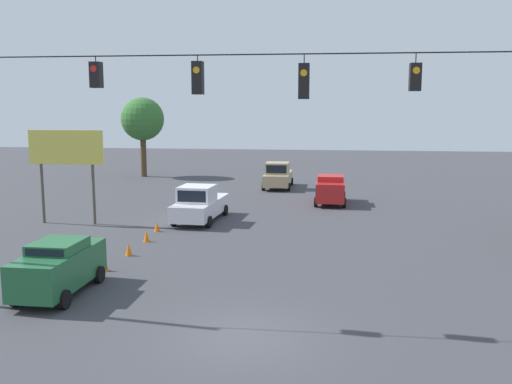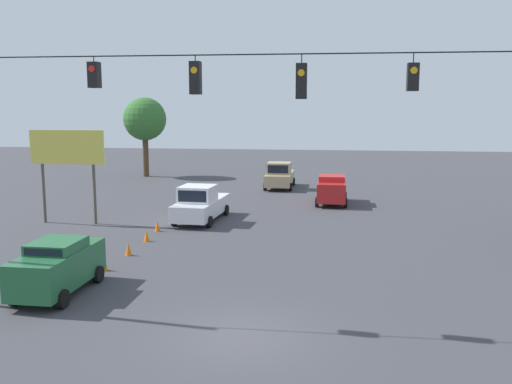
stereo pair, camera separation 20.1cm
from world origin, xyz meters
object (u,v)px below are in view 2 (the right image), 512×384
(sedan_red_oncoming_deep, at_px, (332,189))
(traffic_cone_nearest, at_px, (104,264))
(pickup_truck_white_withflow_far, at_px, (200,204))
(tree_horizon_left, at_px, (145,120))
(overhead_signal_span, at_px, (248,138))
(traffic_cone_fourth, at_px, (157,226))
(pickup_truck_tan_withflow_deep, at_px, (280,176))
(roadside_billboard, at_px, (67,154))
(sedan_green_parked_shoulder, at_px, (58,266))
(traffic_cone_second, at_px, (128,249))
(traffic_cone_third, at_px, (147,236))

(sedan_red_oncoming_deep, distance_m, traffic_cone_nearest, 19.40)
(pickup_truck_white_withflow_far, bearing_deg, traffic_cone_nearest, 81.10)
(pickup_truck_white_withflow_far, bearing_deg, tree_horizon_left, -63.67)
(overhead_signal_span, relative_size, traffic_cone_fourth, 37.59)
(pickup_truck_tan_withflow_deep, relative_size, roadside_billboard, 0.95)
(sedan_green_parked_shoulder, distance_m, traffic_cone_second, 5.38)
(pickup_truck_tan_withflow_deep, xyz_separation_m, sedan_green_parked_shoulder, (5.42, 26.96, 0.03))
(pickup_truck_tan_withflow_deep, xyz_separation_m, tree_horizon_left, (13.11, -5.99, 4.32))
(traffic_cone_second, relative_size, roadside_billboard, 0.11)
(traffic_cone_third, bearing_deg, traffic_cone_fourth, -86.16)
(pickup_truck_tan_withflow_deep, distance_m, roadside_billboard, 18.82)
(overhead_signal_span, height_order, sedan_green_parked_shoulder, overhead_signal_span)
(traffic_cone_third, height_order, tree_horizon_left, tree_horizon_left)
(tree_horizon_left, bearing_deg, traffic_cone_nearest, 105.21)
(overhead_signal_span, bearing_deg, traffic_cone_nearest, -32.58)
(pickup_truck_tan_withflow_deep, relative_size, pickup_truck_white_withflow_far, 0.89)
(pickup_truck_tan_withflow_deep, relative_size, traffic_cone_nearest, 8.82)
(traffic_cone_nearest, height_order, roadside_billboard, roadside_billboard)
(overhead_signal_span, bearing_deg, traffic_cone_fourth, -60.22)
(traffic_cone_fourth, height_order, tree_horizon_left, tree_horizon_left)
(sedan_green_parked_shoulder, height_order, roadside_billboard, roadside_billboard)
(pickup_truck_white_withflow_far, xyz_separation_m, roadside_billboard, (7.18, 1.56, 2.94))
(pickup_truck_tan_withflow_deep, bearing_deg, roadside_billboard, 55.55)
(sedan_green_parked_shoulder, height_order, traffic_cone_second, sedan_green_parked_shoulder)
(pickup_truck_tan_withflow_deep, height_order, pickup_truck_white_withflow_far, same)
(traffic_cone_nearest, relative_size, tree_horizon_left, 0.08)
(traffic_cone_third, height_order, roadside_billboard, roadside_billboard)
(traffic_cone_nearest, bearing_deg, roadside_billboard, -57.42)
(sedan_red_oncoming_deep, relative_size, traffic_cone_nearest, 7.47)
(sedan_green_parked_shoulder, distance_m, tree_horizon_left, 34.10)
(traffic_cone_fourth, bearing_deg, traffic_cone_second, 92.23)
(pickup_truck_white_withflow_far, distance_m, traffic_cone_nearest, 10.43)
(traffic_cone_nearest, height_order, traffic_cone_fourth, same)
(tree_horizon_left, bearing_deg, traffic_cone_second, 106.75)
(traffic_cone_third, xyz_separation_m, roadside_billboard, (5.69, -3.70, 3.63))
(sedan_red_oncoming_deep, distance_m, traffic_cone_fourth, 13.45)
(sedan_green_parked_shoulder, relative_size, traffic_cone_nearest, 7.64)
(traffic_cone_third, distance_m, roadside_billboard, 7.70)
(pickup_truck_tan_withflow_deep, xyz_separation_m, pickup_truck_white_withflow_far, (3.33, 13.76, 0.00))
(traffic_cone_second, bearing_deg, traffic_cone_fourth, -87.77)
(overhead_signal_span, distance_m, tree_horizon_left, 37.20)
(traffic_cone_fourth, distance_m, tree_horizon_left, 24.69)
(pickup_truck_white_withflow_far, bearing_deg, roadside_billboard, 12.27)
(sedan_red_oncoming_deep, xyz_separation_m, traffic_cone_second, (8.94, 14.74, -0.73))
(pickup_truck_tan_withflow_deep, xyz_separation_m, traffic_cone_third, (4.82, 19.02, -0.69))
(sedan_red_oncoming_deep, distance_m, traffic_cone_third, 15.08)
(overhead_signal_span, bearing_deg, tree_horizon_left, -66.78)
(overhead_signal_span, height_order, traffic_cone_third, overhead_signal_span)
(tree_horizon_left, bearing_deg, sedan_red_oncoming_deep, 143.19)
(roadside_billboard, bearing_deg, traffic_cone_third, 146.99)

